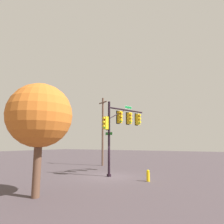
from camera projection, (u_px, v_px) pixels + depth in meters
ground_plane at (109, 177)px, 16.64m from camera, size 120.00×120.00×0.00m
signal_pole_assembly at (121, 123)px, 18.26m from camera, size 4.95×2.00×6.39m
utility_pole at (103, 130)px, 25.46m from camera, size 0.90×1.67×8.62m
fire_hydrant at (148, 176)px, 14.55m from camera, size 0.33×0.24×0.83m
tree_near at (40, 116)px, 10.78m from camera, size 3.47×3.47×5.98m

